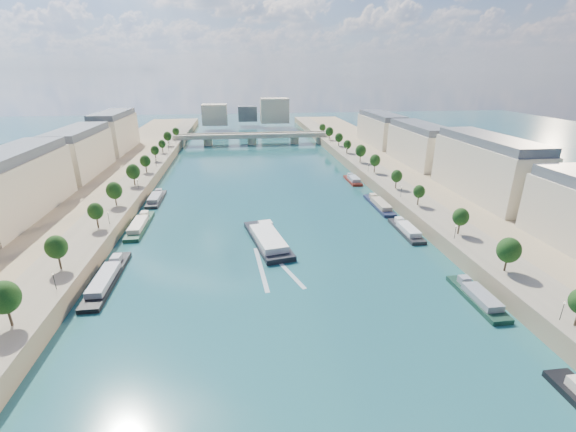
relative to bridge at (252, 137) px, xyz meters
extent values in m
plane|color=#0D373C|center=(0.00, -135.12, -5.08)|extent=(700.00, 700.00, 0.00)
cube|color=#9E8460|center=(-72.00, -135.12, -2.58)|extent=(44.00, 520.00, 5.00)
cube|color=#9E8460|center=(72.00, -135.12, -2.58)|extent=(44.00, 520.00, 5.00)
cube|color=gray|center=(-57.00, -135.12, -0.03)|extent=(14.00, 520.00, 0.10)
cube|color=gray|center=(57.00, -135.12, -0.03)|extent=(14.00, 520.00, 0.10)
cylinder|color=#382B1E|center=(-55.00, -217.12, 1.83)|extent=(0.50, 0.50, 3.82)
ellipsoid|color=black|center=(-55.00, -217.12, 5.42)|extent=(4.80, 4.80, 5.52)
cylinder|color=#382B1E|center=(-55.00, -193.12, 1.83)|extent=(0.50, 0.50, 3.82)
ellipsoid|color=black|center=(-55.00, -193.12, 5.42)|extent=(4.80, 4.80, 5.52)
cylinder|color=#382B1E|center=(-55.00, -169.12, 1.83)|extent=(0.50, 0.50, 3.82)
ellipsoid|color=black|center=(-55.00, -169.12, 5.42)|extent=(4.80, 4.80, 5.52)
cylinder|color=#382B1E|center=(-55.00, -145.12, 1.83)|extent=(0.50, 0.50, 3.82)
ellipsoid|color=black|center=(-55.00, -145.12, 5.42)|extent=(4.80, 4.80, 5.52)
cylinder|color=#382B1E|center=(-55.00, -121.12, 1.83)|extent=(0.50, 0.50, 3.82)
ellipsoid|color=black|center=(-55.00, -121.12, 5.42)|extent=(4.80, 4.80, 5.52)
cylinder|color=#382B1E|center=(-55.00, -97.12, 1.83)|extent=(0.50, 0.50, 3.82)
ellipsoid|color=black|center=(-55.00, -97.12, 5.42)|extent=(4.80, 4.80, 5.52)
cylinder|color=#382B1E|center=(-55.00, -73.12, 1.83)|extent=(0.50, 0.50, 3.82)
ellipsoid|color=black|center=(-55.00, -73.12, 5.42)|extent=(4.80, 4.80, 5.52)
cylinder|color=#382B1E|center=(-55.00, -49.12, 1.83)|extent=(0.50, 0.50, 3.82)
ellipsoid|color=black|center=(-55.00, -49.12, 5.42)|extent=(4.80, 4.80, 5.52)
cylinder|color=#382B1E|center=(-55.00, -25.12, 1.83)|extent=(0.50, 0.50, 3.82)
ellipsoid|color=black|center=(-55.00, -25.12, 5.42)|extent=(4.80, 4.80, 5.52)
cylinder|color=#382B1E|center=(-55.00, -1.12, 1.83)|extent=(0.50, 0.50, 3.82)
ellipsoid|color=black|center=(-55.00, -1.12, 5.42)|extent=(4.80, 4.80, 5.52)
cylinder|color=#382B1E|center=(55.00, -209.12, 1.83)|extent=(0.50, 0.50, 3.82)
ellipsoid|color=black|center=(55.00, -209.12, 5.42)|extent=(4.80, 4.80, 5.52)
cylinder|color=#382B1E|center=(55.00, -185.12, 1.83)|extent=(0.50, 0.50, 3.82)
ellipsoid|color=black|center=(55.00, -185.12, 5.42)|extent=(4.80, 4.80, 5.52)
cylinder|color=#382B1E|center=(55.00, -161.12, 1.83)|extent=(0.50, 0.50, 3.82)
ellipsoid|color=black|center=(55.00, -161.12, 5.42)|extent=(4.80, 4.80, 5.52)
cylinder|color=#382B1E|center=(55.00, -137.12, 1.83)|extent=(0.50, 0.50, 3.82)
ellipsoid|color=black|center=(55.00, -137.12, 5.42)|extent=(4.80, 4.80, 5.52)
cylinder|color=#382B1E|center=(55.00, -113.12, 1.83)|extent=(0.50, 0.50, 3.82)
ellipsoid|color=black|center=(55.00, -113.12, 5.42)|extent=(4.80, 4.80, 5.52)
cylinder|color=#382B1E|center=(55.00, -89.12, 1.83)|extent=(0.50, 0.50, 3.82)
ellipsoid|color=black|center=(55.00, -89.12, 5.42)|extent=(4.80, 4.80, 5.52)
cylinder|color=#382B1E|center=(55.00, -65.12, 1.83)|extent=(0.50, 0.50, 3.82)
ellipsoid|color=black|center=(55.00, -65.12, 5.42)|extent=(4.80, 4.80, 5.52)
cylinder|color=#382B1E|center=(55.00, -41.12, 1.83)|extent=(0.50, 0.50, 3.82)
ellipsoid|color=black|center=(55.00, -41.12, 5.42)|extent=(4.80, 4.80, 5.52)
cylinder|color=#382B1E|center=(55.00, -17.12, 1.83)|extent=(0.50, 0.50, 3.82)
ellipsoid|color=black|center=(55.00, -17.12, 5.42)|extent=(4.80, 4.80, 5.52)
cylinder|color=#382B1E|center=(55.00, 6.88, 1.83)|extent=(0.50, 0.50, 3.82)
ellipsoid|color=black|center=(55.00, 6.88, 5.42)|extent=(4.80, 4.80, 5.52)
cylinder|color=black|center=(-52.50, -205.12, 1.92)|extent=(0.14, 0.14, 4.00)
sphere|color=#FFE5B2|center=(-52.50, -205.12, 4.02)|extent=(0.36, 0.36, 0.36)
cylinder|color=black|center=(-52.50, -165.12, 1.92)|extent=(0.14, 0.14, 4.00)
sphere|color=#FFE5B2|center=(-52.50, -165.12, 4.02)|extent=(0.36, 0.36, 0.36)
cylinder|color=black|center=(-52.50, -125.12, 1.92)|extent=(0.14, 0.14, 4.00)
sphere|color=#FFE5B2|center=(-52.50, -125.12, 4.02)|extent=(0.36, 0.36, 0.36)
cylinder|color=black|center=(-52.50, -85.12, 1.92)|extent=(0.14, 0.14, 4.00)
sphere|color=#FFE5B2|center=(-52.50, -85.12, 4.02)|extent=(0.36, 0.36, 0.36)
cylinder|color=black|center=(-52.50, -45.12, 1.92)|extent=(0.14, 0.14, 4.00)
sphere|color=#FFE5B2|center=(-52.50, -45.12, 4.02)|extent=(0.36, 0.36, 0.36)
cylinder|color=black|center=(52.50, -230.12, 1.92)|extent=(0.14, 0.14, 4.00)
sphere|color=#FFE5B2|center=(52.50, -230.12, 4.02)|extent=(0.36, 0.36, 0.36)
cylinder|color=black|center=(52.50, -190.12, 1.92)|extent=(0.14, 0.14, 4.00)
sphere|color=#FFE5B2|center=(52.50, -190.12, 4.02)|extent=(0.36, 0.36, 0.36)
cylinder|color=black|center=(52.50, -150.12, 1.92)|extent=(0.14, 0.14, 4.00)
sphere|color=#FFE5B2|center=(52.50, -150.12, 4.02)|extent=(0.36, 0.36, 0.36)
cylinder|color=black|center=(52.50, -110.12, 1.92)|extent=(0.14, 0.14, 4.00)
sphere|color=#FFE5B2|center=(52.50, -110.12, 4.02)|extent=(0.36, 0.36, 0.36)
cylinder|color=black|center=(52.50, -70.12, 1.92)|extent=(0.14, 0.14, 4.00)
sphere|color=#FFE5B2|center=(52.50, -70.12, 4.02)|extent=(0.36, 0.36, 0.36)
cylinder|color=black|center=(52.50, -30.12, 1.92)|extent=(0.14, 0.14, 4.00)
sphere|color=#FFE5B2|center=(52.50, -30.12, 4.02)|extent=(0.36, 0.36, 0.36)
cube|color=beige|center=(-85.00, -152.12, 9.92)|extent=(16.00, 52.00, 20.00)
cube|color=#474C54|center=(-85.00, -152.12, 21.52)|extent=(14.72, 50.44, 3.20)
cube|color=beige|center=(-85.00, -94.12, 9.92)|extent=(16.00, 52.00, 20.00)
cube|color=#474C54|center=(-85.00, -94.12, 21.52)|extent=(14.72, 50.44, 3.20)
cube|color=beige|center=(-85.00, -36.12, 9.92)|extent=(16.00, 52.00, 20.00)
cube|color=#474C54|center=(-85.00, -36.12, 21.52)|extent=(14.72, 50.44, 3.20)
cube|color=beige|center=(85.00, -152.12, 9.92)|extent=(16.00, 52.00, 20.00)
cube|color=#474C54|center=(85.00, -152.12, 21.52)|extent=(14.72, 50.44, 3.20)
cube|color=beige|center=(85.00, -94.12, 9.92)|extent=(16.00, 52.00, 20.00)
cube|color=#474C54|center=(85.00, -94.12, 21.52)|extent=(14.72, 50.44, 3.20)
cube|color=beige|center=(85.00, -36.12, 9.92)|extent=(16.00, 52.00, 20.00)
cube|color=#474C54|center=(85.00, -36.12, 21.52)|extent=(14.72, 50.44, 3.20)
cube|color=beige|center=(-30.00, 74.88, 8.92)|extent=(22.00, 18.00, 18.00)
cube|color=beige|center=(25.00, 84.88, 10.92)|extent=(26.00, 20.00, 22.00)
cube|color=#474C54|center=(0.00, 99.88, 6.92)|extent=(18.00, 16.00, 14.00)
cube|color=#C1B79E|center=(0.00, 0.00, 1.12)|extent=(112.00, 11.00, 2.20)
cube|color=#C1B79E|center=(0.00, -5.00, 2.62)|extent=(112.00, 0.80, 0.90)
cube|color=#C1B79E|center=(0.00, 5.00, 2.62)|extent=(112.00, 0.80, 0.90)
cylinder|color=#C1B79E|center=(-32.00, 0.00, -2.58)|extent=(6.40, 6.40, 5.00)
cylinder|color=#C1B79E|center=(0.00, 0.00, -2.58)|extent=(6.40, 6.40, 5.00)
cylinder|color=#C1B79E|center=(32.00, 0.00, -2.58)|extent=(6.40, 6.40, 5.00)
cube|color=#C1B79E|center=(-52.00, 0.00, -2.58)|extent=(6.00, 12.00, 5.00)
cube|color=#C1B79E|center=(52.00, 0.00, -2.58)|extent=(6.00, 12.00, 5.00)
cube|color=black|center=(-1.91, -174.67, -4.57)|extent=(14.58, 32.17, 2.22)
cube|color=white|center=(-1.91, -177.15, -2.47)|extent=(10.96, 21.19, 2.00)
cube|color=white|center=(-1.91, -165.35, -2.57)|extent=(5.06, 4.50, 1.80)
cube|color=silver|center=(-5.11, -191.67, -5.06)|extent=(2.96, 26.02, 0.04)
cube|color=silver|center=(1.29, -191.67, -5.06)|extent=(9.13, 25.11, 0.04)
cube|color=black|center=(-45.50, -193.62, -4.78)|extent=(5.00, 29.50, 1.80)
cube|color=#A1A4AC|center=(-45.50, -195.98, -3.08)|extent=(4.10, 16.23, 1.60)
cube|color=#A1A4AC|center=(-45.50, -184.77, -2.98)|extent=(2.50, 3.54, 1.80)
cube|color=#1B432E|center=(-45.50, -156.53, -4.78)|extent=(5.00, 26.34, 1.80)
cube|color=#F6E5C4|center=(-45.50, -158.64, -3.08)|extent=(4.10, 14.49, 1.60)
cube|color=#F6E5C4|center=(-45.50, -148.63, -2.98)|extent=(2.50, 3.16, 1.80)
cube|color=#28282A|center=(-45.50, -126.57, -4.78)|extent=(5.00, 22.32, 1.80)
cube|color=gray|center=(-45.50, -128.35, -3.08)|extent=(4.10, 12.28, 1.60)
cube|color=gray|center=(-45.50, -119.87, -2.98)|extent=(2.50, 2.68, 1.80)
cube|color=#153628|center=(45.50, -214.29, -4.78)|extent=(5.00, 19.97, 1.80)
cube|color=gray|center=(45.50, -215.88, -3.08)|extent=(4.10, 10.98, 1.60)
cube|color=gray|center=(45.50, -208.30, -2.98)|extent=(2.50, 2.40, 1.80)
cube|color=#242326|center=(45.50, -172.73, -4.78)|extent=(5.00, 21.03, 1.80)
cube|color=white|center=(45.50, -174.42, -3.08)|extent=(4.10, 11.57, 1.60)
cube|color=white|center=(45.50, -166.42, -2.98)|extent=(2.50, 2.52, 1.80)
cube|color=#1C223E|center=(45.50, -146.18, -4.78)|extent=(5.00, 25.70, 1.80)
cube|color=#C1AE90|center=(45.50, -148.23, -3.08)|extent=(4.10, 14.14, 1.60)
cube|color=#C1AE90|center=(45.50, -138.47, -2.98)|extent=(2.50, 3.08, 1.80)
cube|color=maroon|center=(45.50, -108.82, -4.78)|extent=(5.00, 17.31, 1.80)
cube|color=#A4A9AF|center=(45.50, -110.20, -3.08)|extent=(4.10, 9.52, 1.60)
cube|color=#A4A9AF|center=(45.50, -103.62, -2.98)|extent=(2.50, 2.08, 1.80)
camera|label=1|loc=(-9.69, -287.20, 46.92)|focal=24.00mm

